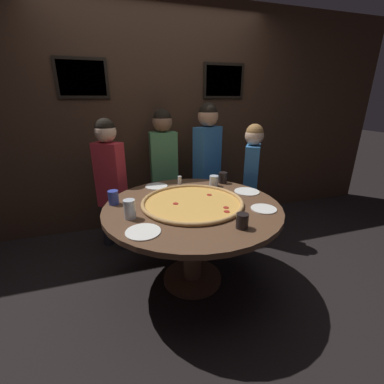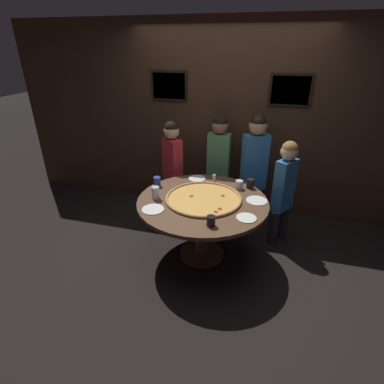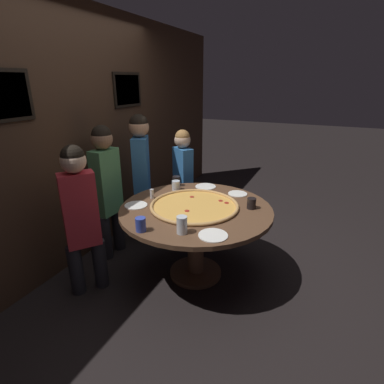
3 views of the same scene
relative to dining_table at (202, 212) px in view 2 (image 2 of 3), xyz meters
name	(u,v)px [view 2 (image 2 of 3)]	position (x,y,z in m)	size (l,w,h in m)	color
ground_plane	(202,254)	(0.00, 0.00, -0.59)	(24.00, 24.00, 0.00)	black
back_wall	(226,121)	(0.00, 1.31, 0.71)	(6.40, 0.08, 2.60)	#3D281C
dining_table	(202,212)	(0.00, 0.00, 0.00)	(1.43, 1.43, 0.74)	brown
giant_pizza	(203,198)	(0.01, 0.02, 0.16)	(0.84, 0.84, 0.03)	#E5A84C
drink_cup_near_right	(239,185)	(0.34, 0.39, 0.20)	(0.09, 0.09, 0.10)	silver
drink_cup_front_edge	(156,193)	(-0.50, -0.11, 0.22)	(0.08, 0.08, 0.14)	silver
drink_cup_centre_back	(211,221)	(0.20, -0.48, 0.20)	(0.08, 0.08, 0.10)	black
drink_cup_far_left	(157,182)	(-0.61, 0.20, 0.21)	(0.08, 0.08, 0.11)	#384CB7
drink_cup_near_left	(250,184)	(0.47, 0.45, 0.20)	(0.09, 0.09, 0.11)	black
white_plate_left_side	(153,209)	(-0.44, -0.34, 0.15)	(0.23, 0.23, 0.01)	white
white_plate_near_front	(246,218)	(0.50, -0.26, 0.15)	(0.20, 0.20, 0.01)	white
white_plate_far_back	(257,201)	(0.57, 0.14, 0.15)	(0.23, 0.23, 0.01)	white
white_plate_right_side	(197,179)	(-0.20, 0.54, 0.15)	(0.22, 0.22, 0.01)	white
condiment_shaker	(214,178)	(0.02, 0.50, 0.20)	(0.04, 0.04, 0.10)	silver
diner_far_right	(219,161)	(-0.02, 1.02, 0.23)	(0.36, 0.22, 1.45)	#232328
diner_side_right	(284,187)	(0.86, 0.56, 0.15)	(0.28, 0.34, 1.31)	#232328
diner_centre_back	(172,165)	(-0.62, 0.81, 0.19)	(0.35, 0.31, 1.38)	#232328
diner_side_left	(254,165)	(0.47, 0.91, 0.27)	(0.40, 0.30, 1.51)	#232328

